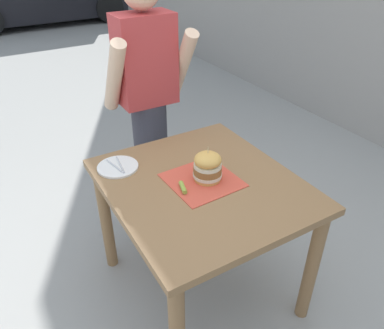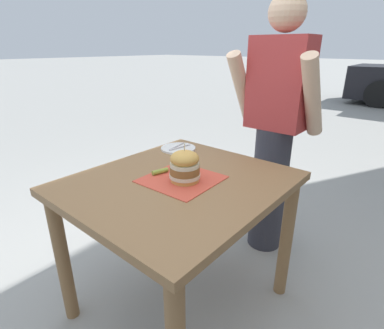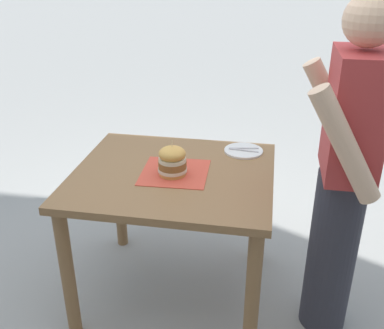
% 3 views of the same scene
% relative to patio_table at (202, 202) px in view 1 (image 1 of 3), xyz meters
% --- Properties ---
extents(ground_plane, '(80.00, 80.00, 0.00)m').
position_rel_patio_table_xyz_m(ground_plane, '(0.00, 0.00, -0.66)').
color(ground_plane, '#9E9E99').
extents(patio_table, '(0.92, 1.03, 0.79)m').
position_rel_patio_table_xyz_m(patio_table, '(0.00, 0.00, 0.00)').
color(patio_table, olive).
rests_on(patio_table, ground).
extents(serving_paper, '(0.35, 0.35, 0.00)m').
position_rel_patio_table_xyz_m(serving_paper, '(0.01, 0.01, 0.13)').
color(serving_paper, '#D64C38').
rests_on(serving_paper, patio_table).
extents(sandwich, '(0.15, 0.15, 0.19)m').
position_rel_patio_table_xyz_m(sandwich, '(0.04, 0.01, 0.21)').
color(sandwich, gold).
rests_on(sandwich, serving_paper).
extents(pickle_spear, '(0.05, 0.09, 0.02)m').
position_rel_patio_table_xyz_m(pickle_spear, '(-0.12, -0.01, 0.15)').
color(pickle_spear, '#8EA83D').
rests_on(pickle_spear, serving_paper).
extents(side_plate_with_forks, '(0.22, 0.22, 0.02)m').
position_rel_patio_table_xyz_m(side_plate_with_forks, '(-0.32, 0.34, 0.14)').
color(side_plate_with_forks, white).
rests_on(side_plate_with_forks, patio_table).
extents(diner_across_table, '(0.55, 0.35, 1.69)m').
position_rel_patio_table_xyz_m(diner_across_table, '(0.09, 0.83, 0.23)').
color(diner_across_table, '#33333D').
rests_on(diner_across_table, ground).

